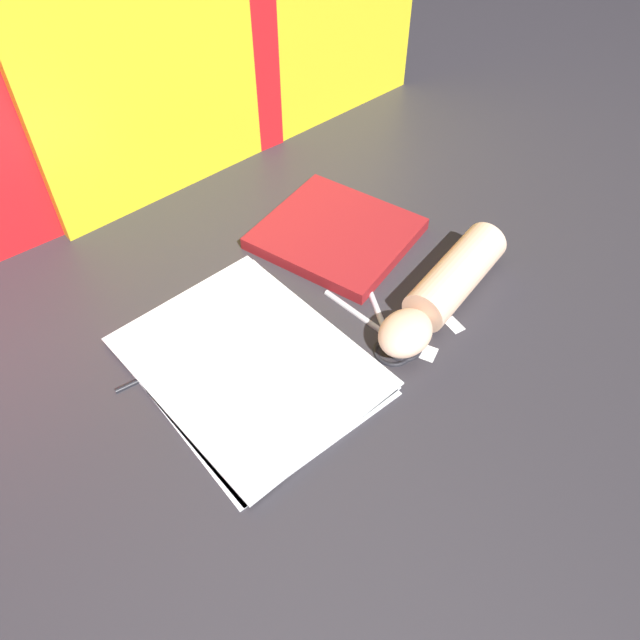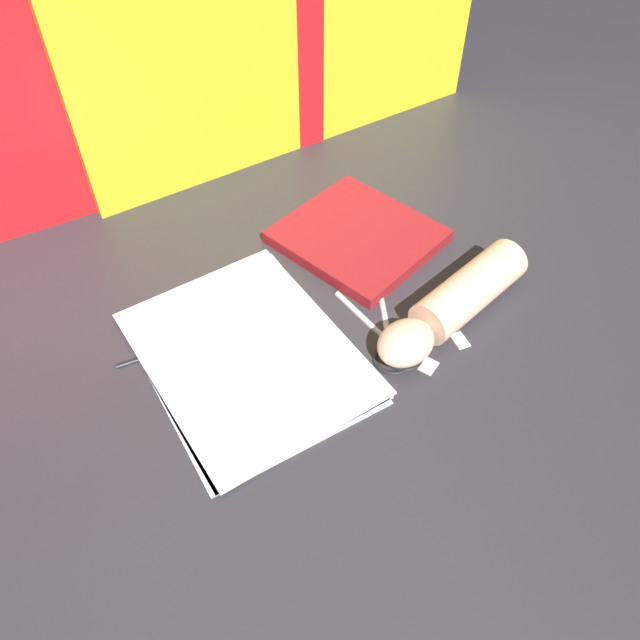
{
  "view_description": "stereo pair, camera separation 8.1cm",
  "coord_description": "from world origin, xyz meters",
  "px_view_note": "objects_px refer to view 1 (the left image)",
  "views": [
    {
      "loc": [
        -0.35,
        -0.44,
        0.66
      ],
      "look_at": [
        -0.01,
        -0.01,
        0.06
      ],
      "focal_mm": 35.0,
      "sensor_mm": 36.0,
      "label": 1
    },
    {
      "loc": [
        -0.28,
        -0.49,
        0.66
      ],
      "look_at": [
        -0.01,
        -0.01,
        0.06
      ],
      "focal_mm": 35.0,
      "sensor_mm": 36.0,
      "label": 2
    }
  ],
  "objects_px": {
    "scissors": "(387,334)",
    "hand_forearm": "(444,289)",
    "paper_stack": "(248,362)",
    "book_closed": "(336,234)"
  },
  "relations": [
    {
      "from": "book_closed",
      "to": "hand_forearm",
      "type": "xyz_separation_m",
      "value": [
        0.03,
        -0.21,
        0.02
      ]
    },
    {
      "from": "paper_stack",
      "to": "book_closed",
      "type": "bearing_deg",
      "value": 26.21
    },
    {
      "from": "paper_stack",
      "to": "book_closed",
      "type": "distance_m",
      "value": 0.29
    },
    {
      "from": "book_closed",
      "to": "scissors",
      "type": "height_order",
      "value": "book_closed"
    },
    {
      "from": "scissors",
      "to": "hand_forearm",
      "type": "xyz_separation_m",
      "value": [
        0.1,
        -0.0,
        0.03
      ]
    },
    {
      "from": "paper_stack",
      "to": "scissors",
      "type": "xyz_separation_m",
      "value": [
        0.18,
        -0.08,
        -0.0
      ]
    },
    {
      "from": "scissors",
      "to": "hand_forearm",
      "type": "relative_size",
      "value": 0.63
    },
    {
      "from": "scissors",
      "to": "book_closed",
      "type": "bearing_deg",
      "value": 69.62
    },
    {
      "from": "book_closed",
      "to": "scissors",
      "type": "distance_m",
      "value": 0.22
    },
    {
      "from": "scissors",
      "to": "hand_forearm",
      "type": "distance_m",
      "value": 0.11
    }
  ]
}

